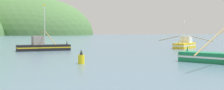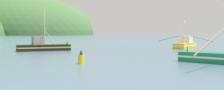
% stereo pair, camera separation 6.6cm
% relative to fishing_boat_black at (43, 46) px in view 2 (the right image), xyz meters
% --- Properties ---
extents(hill_mid_right, '(88.92, 71.13, 58.68)m').
position_rel_fishing_boat_black_xyz_m(hill_mid_right, '(-27.95, 204.47, -0.71)').
color(hill_mid_right, '#47703D').
rests_on(hill_mid_right, ground).
extents(fishing_boat_black, '(8.62, 14.02, 7.37)m').
position_rel_fishing_boat_black_xyz_m(fishing_boat_black, '(0.00, 0.00, 0.00)').
color(fishing_boat_black, black).
rests_on(fishing_boat_black, ground).
extents(fishing_boat_yellow, '(8.10, 6.48, 5.00)m').
position_rel_fishing_boat_black_xyz_m(fishing_boat_yellow, '(24.86, 4.71, 0.03)').
color(fishing_boat_yellow, gold).
rests_on(fishing_boat_yellow, ground).
extents(channel_buoy, '(0.62, 0.62, 1.36)m').
position_rel_fishing_boat_black_xyz_m(channel_buoy, '(5.99, -20.89, -0.16)').
color(channel_buoy, yellow).
rests_on(channel_buoy, ground).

